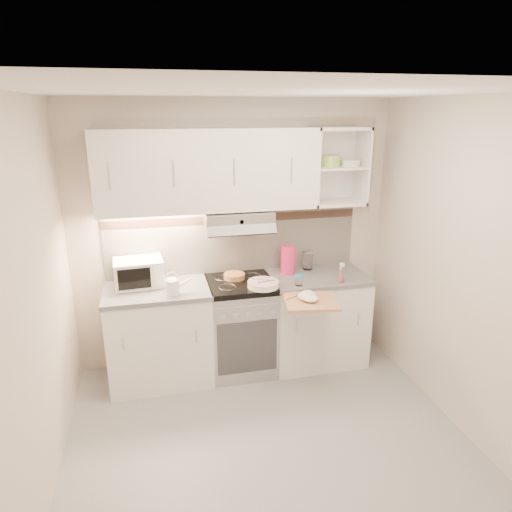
{
  "coord_description": "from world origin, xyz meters",
  "views": [
    {
      "loc": [
        -0.75,
        -2.72,
        2.4
      ],
      "look_at": [
        0.11,
        0.95,
        1.18
      ],
      "focal_mm": 32.0,
      "sensor_mm": 36.0,
      "label": 1
    }
  ],
  "objects_px": {
    "electric_range": "(241,326)",
    "glass_jar": "(308,260)",
    "microwave": "(139,272)",
    "spray_bottle": "(341,274)",
    "pink_pitcher": "(288,259)",
    "cutting_board": "(311,301)",
    "watering_can": "(173,286)",
    "plate_stack": "(263,284)"
  },
  "relations": [
    {
      "from": "pink_pitcher",
      "to": "cutting_board",
      "type": "xyz_separation_m",
      "value": [
        0.01,
        -0.64,
        -0.17
      ]
    },
    {
      "from": "watering_can",
      "to": "electric_range",
      "type": "bearing_deg",
      "value": 6.65
    },
    {
      "from": "watering_can",
      "to": "spray_bottle",
      "type": "relative_size",
      "value": 1.21
    },
    {
      "from": "pink_pitcher",
      "to": "cutting_board",
      "type": "bearing_deg",
      "value": -92.03
    },
    {
      "from": "microwave",
      "to": "spray_bottle",
      "type": "distance_m",
      "value": 1.81
    },
    {
      "from": "spray_bottle",
      "to": "watering_can",
      "type": "bearing_deg",
      "value": -168.27
    },
    {
      "from": "watering_can",
      "to": "glass_jar",
      "type": "height_order",
      "value": "watering_can"
    },
    {
      "from": "electric_range",
      "to": "spray_bottle",
      "type": "xyz_separation_m",
      "value": [
        0.89,
        -0.22,
        0.53
      ]
    },
    {
      "from": "microwave",
      "to": "cutting_board",
      "type": "relative_size",
      "value": 1.02
    },
    {
      "from": "microwave",
      "to": "watering_can",
      "type": "distance_m",
      "value": 0.4
    },
    {
      "from": "watering_can",
      "to": "pink_pitcher",
      "type": "bearing_deg",
      "value": 5.99
    },
    {
      "from": "electric_range",
      "to": "spray_bottle",
      "type": "height_order",
      "value": "spray_bottle"
    },
    {
      "from": "glass_jar",
      "to": "spray_bottle",
      "type": "xyz_separation_m",
      "value": [
        0.18,
        -0.4,
        -0.02
      ]
    },
    {
      "from": "pink_pitcher",
      "to": "glass_jar",
      "type": "distance_m",
      "value": 0.23
    },
    {
      "from": "microwave",
      "to": "cutting_board",
      "type": "xyz_separation_m",
      "value": [
        1.39,
        -0.64,
        -0.15
      ]
    },
    {
      "from": "glass_jar",
      "to": "cutting_board",
      "type": "height_order",
      "value": "glass_jar"
    },
    {
      "from": "watering_can",
      "to": "spray_bottle",
      "type": "bearing_deg",
      "value": -10.44
    },
    {
      "from": "spray_bottle",
      "to": "microwave",
      "type": "bearing_deg",
      "value": -176.82
    },
    {
      "from": "electric_range",
      "to": "cutting_board",
      "type": "bearing_deg",
      "value": -46.47
    },
    {
      "from": "electric_range",
      "to": "pink_pitcher",
      "type": "height_order",
      "value": "pink_pitcher"
    },
    {
      "from": "cutting_board",
      "to": "microwave",
      "type": "bearing_deg",
      "value": 164.55
    },
    {
      "from": "electric_range",
      "to": "cutting_board",
      "type": "height_order",
      "value": "electric_range"
    },
    {
      "from": "glass_jar",
      "to": "microwave",
      "type": "bearing_deg",
      "value": -177.81
    },
    {
      "from": "pink_pitcher",
      "to": "cutting_board",
      "type": "relative_size",
      "value": 0.63
    },
    {
      "from": "plate_stack",
      "to": "cutting_board",
      "type": "xyz_separation_m",
      "value": [
        0.32,
        -0.34,
        -0.05
      ]
    },
    {
      "from": "microwave",
      "to": "plate_stack",
      "type": "distance_m",
      "value": 1.11
    },
    {
      "from": "glass_jar",
      "to": "spray_bottle",
      "type": "distance_m",
      "value": 0.43
    },
    {
      "from": "pink_pitcher",
      "to": "glass_jar",
      "type": "bearing_deg",
      "value": 12.73
    },
    {
      "from": "microwave",
      "to": "cutting_board",
      "type": "bearing_deg",
      "value": -28.73
    },
    {
      "from": "pink_pitcher",
      "to": "spray_bottle",
      "type": "distance_m",
      "value": 0.52
    },
    {
      "from": "electric_range",
      "to": "watering_can",
      "type": "bearing_deg",
      "value": -165.06
    },
    {
      "from": "plate_stack",
      "to": "pink_pitcher",
      "type": "relative_size",
      "value": 1.02
    },
    {
      "from": "electric_range",
      "to": "glass_jar",
      "type": "bearing_deg",
      "value": 14.05
    },
    {
      "from": "watering_can",
      "to": "spray_bottle",
      "type": "distance_m",
      "value": 1.5
    },
    {
      "from": "microwave",
      "to": "spray_bottle",
      "type": "height_order",
      "value": "microwave"
    },
    {
      "from": "electric_range",
      "to": "watering_can",
      "type": "distance_m",
      "value": 0.82
    },
    {
      "from": "electric_range",
      "to": "glass_jar",
      "type": "height_order",
      "value": "glass_jar"
    },
    {
      "from": "watering_can",
      "to": "glass_jar",
      "type": "distance_m",
      "value": 1.37
    },
    {
      "from": "watering_can",
      "to": "microwave",
      "type": "bearing_deg",
      "value": 126.87
    },
    {
      "from": "watering_can",
      "to": "plate_stack",
      "type": "bearing_deg",
      "value": -9.48
    },
    {
      "from": "pink_pitcher",
      "to": "spray_bottle",
      "type": "height_order",
      "value": "pink_pitcher"
    },
    {
      "from": "spray_bottle",
      "to": "plate_stack",
      "type": "bearing_deg",
      "value": -169.32
    }
  ]
}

